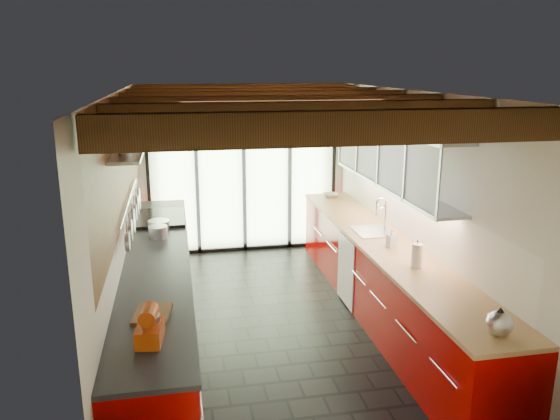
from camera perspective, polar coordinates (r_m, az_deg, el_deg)
The scene contains 18 objects.
ground at distance 6.34m, azimuth -0.44°, elevation -11.97°, with size 5.50×5.50×0.00m, color black.
room_shell at distance 5.78m, azimuth -0.48°, elevation 2.81°, with size 5.50×5.50×5.50m.
ceiling_beams at distance 6.04m, azimuth -1.16°, elevation 11.07°, with size 3.14×5.06×4.90m.
glass_door at distance 8.41m, azimuth -3.83°, elevation 6.60°, with size 2.95×0.10×2.90m.
left_counter at distance 6.06m, azimuth -12.53°, elevation -8.84°, with size 0.68×5.00×0.92m.
range_stove at distance 7.41m, azimuth -12.30°, elevation -4.31°, with size 0.66×0.90×0.97m.
right_counter at distance 6.48m, azimuth 10.78°, elevation -7.16°, with size 0.68×5.00×0.92m.
sink_assembly at distance 6.67m, azimuth 9.85°, elevation -1.92°, with size 0.45×0.52×0.43m.
upper_cabinets_right at distance 6.44m, azimuth 11.70°, elevation 5.51°, with size 0.34×3.00×3.00m.
left_wall_fixtures at distance 5.93m, azimuth -15.09°, elevation 4.06°, with size 0.28×2.60×0.96m.
stand_mixer at distance 4.15m, azimuth -13.46°, elevation -11.76°, with size 0.21×0.33×0.28m.
pot_large at distance 6.50m, azimuth -12.62°, elevation -2.24°, with size 0.22×0.22×0.14m, color silver.
pot_small at distance 6.87m, azimuth -12.54°, elevation -1.49°, with size 0.26×0.26×0.10m, color silver.
cutting_board at distance 4.56m, azimuth -13.19°, elevation -10.52°, with size 0.27×0.38×0.03m, color brown.
kettle at distance 4.43m, azimuth 21.93°, elevation -10.81°, with size 0.23×0.26×0.23m.
paper_towel at distance 5.57m, azimuth 14.12°, elevation -4.67°, with size 0.14×0.14×0.29m.
soap_bottle at distance 6.14m, azimuth 11.59°, elevation -2.88°, with size 0.09×0.09×0.21m, color silver.
bowl at distance 8.36m, azimuth 5.30°, elevation 1.56°, with size 0.22×0.22×0.06m, color silver.
Camera 1 is at (-1.02, -5.56, 2.86)m, focal length 35.00 mm.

